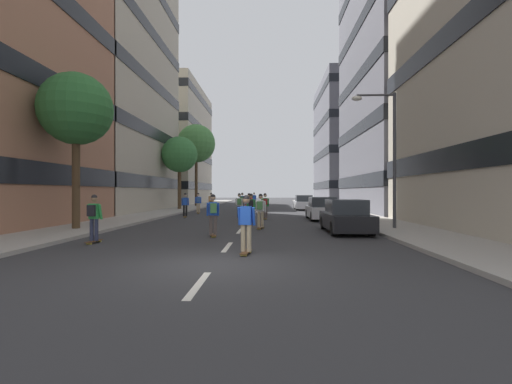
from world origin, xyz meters
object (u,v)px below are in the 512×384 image
skater_2 (213,212)px  skater_5 (254,199)px  skater_3 (239,204)px  skater_9 (185,204)px  parked_car_near (346,217)px  street_tree_far (196,144)px  street_tree_mid (179,155)px  skater_12 (249,204)px  skater_6 (211,200)px  parked_car_mid (304,203)px  streetlamp_right (387,145)px  skater_1 (198,202)px  skater_0 (94,215)px  parked_car_far (322,209)px  skater_11 (265,204)px  skater_7 (242,200)px  street_tree_near (76,110)px  skater_8 (246,222)px  skater_13 (242,200)px  skater_4 (260,209)px  skater_10 (251,207)px

skater_2 → skater_5: (0.41, 30.34, -0.03)m
skater_3 → skater_9: (-4.12, 1.64, -0.03)m
parked_car_near → street_tree_far: (-12.70, 28.29, 7.19)m
street_tree_mid → skater_12: (7.70, -10.28, -4.63)m
skater_6 → parked_car_mid: bearing=4.1°
streetlamp_right → skater_1: 18.04m
skater_0 → skater_6: same height
parked_car_far → street_tree_mid: size_ratio=0.60×
street_tree_far → street_tree_mid: bearing=-90.0°
skater_9 → skater_11: (5.90, -1.70, 0.03)m
skater_5 → skater_11: size_ratio=1.00×
skater_3 → skater_7: (-0.68, 11.50, 0.00)m
skater_1 → skater_2: same height
parked_car_near → skater_6: size_ratio=2.47×
skater_7 → skater_9: same height
streetlamp_right → skater_0: bearing=-158.4°
street_tree_near → streetlamp_right: bearing=3.0°
skater_2 → skater_7: 21.25m
skater_6 → skater_7: size_ratio=1.00×
skater_2 → skater_5: size_ratio=1.00×
street_tree_mid → skater_3: size_ratio=4.14×
parked_car_near → skater_6: skater_6 is taller
street_tree_far → skater_11: (8.89, -20.39, -6.87)m
parked_car_near → skater_11: (-3.81, 7.90, 0.32)m
skater_3 → skater_8: (1.38, -13.98, -0.03)m
skater_1 → skater_6: same height
parked_car_far → skater_13: (-6.34, 13.32, 0.32)m
streetlamp_right → skater_0: 13.31m
skater_6 → parked_car_near: bearing=-64.8°
skater_0 → skater_12: bearing=70.0°
skater_4 → skater_9: same height
street_tree_mid → skater_8: bearing=-71.8°
skater_1 → skater_11: same height
parked_car_near → skater_12: (-5.00, 9.56, 0.32)m
parked_car_far → skater_6: bearing=127.1°
skater_2 → skater_3: bearing=88.4°
parked_car_far → skater_3: skater_3 is taller
street_tree_mid → skater_5: 12.25m
street_tree_mid → skater_4: (8.74, -18.49, -4.63)m
skater_2 → skater_6: size_ratio=1.00×
street_tree_mid → skater_10: (8.14, -15.99, -4.63)m
parked_car_far → street_tree_far: size_ratio=0.43×
skater_5 → skater_12: same height
skater_6 → skater_7: same height
skater_4 → skater_13: (-2.39, 19.56, 0.00)m
skater_8 → skater_12: bearing=93.0°
skater_12 → skater_5: bearing=91.4°
street_tree_near → skater_2: street_tree_near is taller
skater_9 → skater_11: size_ratio=1.00×
street_tree_mid → skater_11: 15.59m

